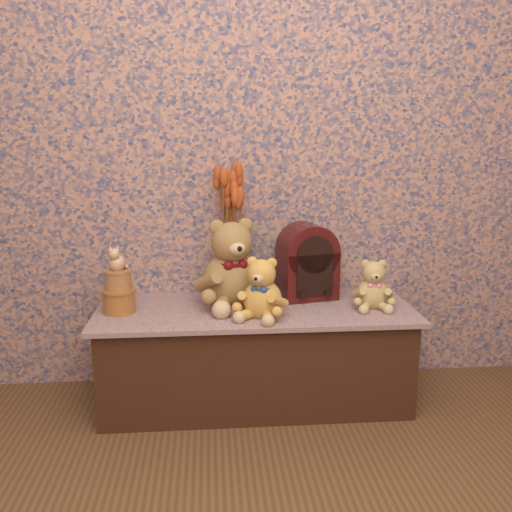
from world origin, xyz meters
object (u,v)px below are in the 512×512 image
at_px(teddy_medium, 262,285).
at_px(ceramic_vase, 233,276).
at_px(biscuit_tin_lower, 119,301).
at_px(cathedral_radio, 307,261).
at_px(teddy_large, 231,259).
at_px(teddy_small, 373,282).
at_px(cat_figurine, 117,257).

relative_size(teddy_medium, ceramic_vase, 1.25).
bearing_deg(biscuit_tin_lower, cathedral_radio, 10.48).
relative_size(teddy_large, ceramic_vase, 1.91).
xyz_separation_m(teddy_medium, biscuit_tin_lower, (-0.60, 0.10, -0.09)).
relative_size(teddy_large, teddy_small, 1.80).
xyz_separation_m(biscuit_tin_lower, cat_figurine, (0.00, 0.00, 0.19)).
height_order(cathedral_radio, ceramic_vase, cathedral_radio).
height_order(cathedral_radio, cat_figurine, cathedral_radio).
distance_m(teddy_medium, teddy_small, 0.49).
bearing_deg(cathedral_radio, biscuit_tin_lower, 178.52).
xyz_separation_m(teddy_small, cathedral_radio, (-0.26, 0.17, 0.06)).
bearing_deg(teddy_small, biscuit_tin_lower, -175.32).
bearing_deg(cat_figurine, teddy_medium, 1.83).
distance_m(teddy_large, biscuit_tin_lower, 0.51).
xyz_separation_m(teddy_medium, cathedral_radio, (0.23, 0.25, 0.04)).
distance_m(cathedral_radio, cat_figurine, 0.84).
bearing_deg(teddy_medium, teddy_large, 148.49).
xyz_separation_m(cathedral_radio, biscuit_tin_lower, (-0.82, -0.15, -0.12)).
bearing_deg(teddy_large, cat_figurine, 175.12).
height_order(teddy_large, cathedral_radio, teddy_large).
bearing_deg(ceramic_vase, teddy_small, -16.54).
height_order(ceramic_vase, cat_figurine, cat_figurine).
distance_m(teddy_large, teddy_medium, 0.23).
distance_m(ceramic_vase, biscuit_tin_lower, 0.52).
bearing_deg(teddy_medium, cathedral_radio, 72.11).
height_order(teddy_medium, teddy_small, teddy_medium).
relative_size(teddy_large, cat_figurine, 3.74).
relative_size(cathedral_radio, biscuit_tin_lower, 2.55).
bearing_deg(teddy_medium, cat_figurine, -164.86).
bearing_deg(biscuit_tin_lower, ceramic_vase, 18.24).
height_order(teddy_medium, biscuit_tin_lower, teddy_medium).
xyz_separation_m(ceramic_vase, biscuit_tin_lower, (-0.49, -0.16, -0.06)).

